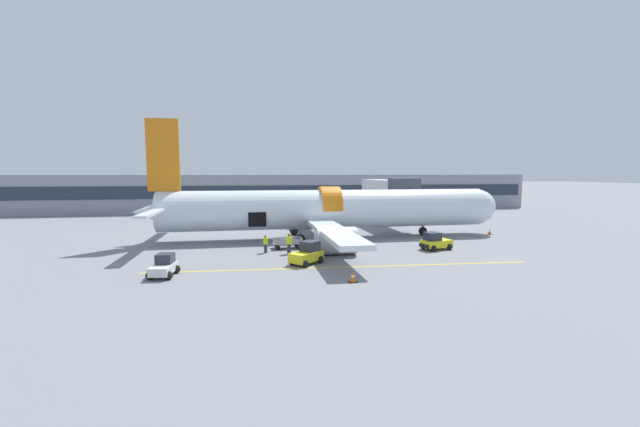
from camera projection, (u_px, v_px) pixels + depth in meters
The scene contains 15 objects.
ground_plane at pixel (330, 253), 33.25m from camera, with size 500.00×500.00×0.00m, color slate.
apron_marking_line at pixel (344, 267), 28.29m from camera, with size 28.13×1.89×0.01m.
terminal_strip at pixel (285, 192), 72.65m from camera, with size 92.16×8.66×6.52m.
jet_bridge_stub at pixel (389, 191), 49.71m from camera, with size 3.38×13.39×6.16m.
airplane at pixel (325, 210), 40.64m from camera, with size 38.02×31.74×11.92m.
baggage_tug_lead at pixel (307, 254), 29.33m from camera, with size 2.89×2.78×1.67m.
baggage_tug_mid at pixel (435, 242), 34.75m from camera, with size 2.98×2.25×1.56m.
baggage_tug_rear at pixel (164, 267), 25.81m from camera, with size 1.90×2.67×1.44m.
baggage_cart_loading at pixel (289, 243), 35.36m from camera, with size 3.51×1.82×0.93m.
ground_crew_loader_a at pixel (266, 243), 33.34m from camera, with size 0.49×0.49×1.53m.
ground_crew_loader_b at pixel (289, 243), 32.88m from camera, with size 0.56×0.56×1.74m.
ground_crew_driver at pixel (318, 236), 37.14m from camera, with size 0.53×0.53×1.66m.
suitcase_on_tarmac_upright at pixel (314, 247), 34.56m from camera, with size 0.42×0.37×0.70m.
safety_cone_nose at pixel (490, 232), 43.42m from camera, with size 0.52×0.52×0.58m.
safety_cone_engine_left at pixel (353, 277), 24.38m from camera, with size 0.57×0.57×0.69m.
Camera 1 is at (-6.70, -32.04, 6.77)m, focal length 22.00 mm.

